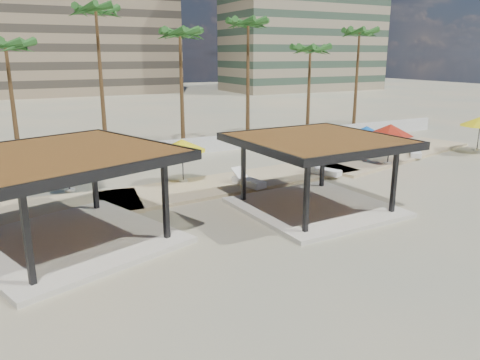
# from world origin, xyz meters

# --- Properties ---
(ground) EXTENTS (200.00, 200.00, 0.00)m
(ground) POSITION_xyz_m (0.00, 0.00, 0.00)
(ground) COLOR tan
(ground) RESTS_ON ground
(promenade) EXTENTS (44.45, 7.97, 0.24)m
(promenade) POSITION_xyz_m (2.00, 7.67, 0.06)
(promenade) COLOR #C6B284
(promenade) RESTS_ON ground
(boundary_wall) EXTENTS (56.00, 0.30, 1.20)m
(boundary_wall) POSITION_xyz_m (0.00, 16.00, 0.60)
(boundary_wall) COLOR silver
(boundary_wall) RESTS_ON ground
(building_mid) EXTENTS (38.00, 16.00, 30.40)m
(building_mid) POSITION_xyz_m (4.00, 78.00, 14.27)
(building_mid) COLOR #847259
(building_mid) RESTS_ON ground
(building_east) EXTENTS (32.00, 15.00, 36.40)m
(building_east) POSITION_xyz_m (48.00, 66.00, 17.27)
(building_east) COLOR gray
(building_east) RESTS_ON ground
(pavilion_central) EXTENTS (7.31, 7.31, 3.57)m
(pavilion_central) POSITION_xyz_m (3.13, 1.07, 2.13)
(pavilion_central) COLOR beige
(pavilion_central) RESTS_ON ground
(pavilion_west) EXTENTS (9.49, 9.49, 3.80)m
(pavilion_west) POSITION_xyz_m (-8.07, 2.14, 2.26)
(pavilion_west) COLOR beige
(pavilion_west) RESTS_ON ground
(umbrella_b) EXTENTS (2.95, 2.95, 2.49)m
(umbrella_b) POSITION_xyz_m (-0.93, 8.25, 2.32)
(umbrella_b) COLOR beige
(umbrella_b) RESTS_ON promenade
(umbrella_c) EXTENTS (3.45, 3.45, 2.70)m
(umbrella_c) POSITION_xyz_m (12.82, 5.99, 2.50)
(umbrella_c) COLOR beige
(umbrella_c) RESTS_ON promenade
(umbrella_d) EXTENTS (2.76, 2.76, 2.38)m
(umbrella_d) POSITION_xyz_m (12.33, 7.68, 2.23)
(umbrella_d) COLOR beige
(umbrella_d) RESTS_ON promenade
(umbrella_f) EXTENTS (4.26, 4.26, 2.90)m
(umbrella_f) POSITION_xyz_m (-7.07, 9.20, 2.68)
(umbrella_f) COLOR beige
(umbrella_f) RESTS_ON promenade
(lounger_b) EXTENTS (1.21, 2.37, 0.86)m
(lounger_b) POSITION_xyz_m (2.06, 5.85, 0.39)
(lounger_b) COLOR white
(lounger_b) RESTS_ON promenade
(lounger_c) EXTENTS (1.48, 2.24, 0.81)m
(lounger_c) POSITION_xyz_m (7.37, 5.85, 0.38)
(lounger_c) COLOR white
(lounger_c) RESTS_ON promenade
(lounger_d) EXTENTS (2.04, 2.04, 0.83)m
(lounger_d) POSITION_xyz_m (16.68, 7.12, 0.38)
(lounger_d) COLOR white
(lounger_d) RESTS_ON promenade
(palm_c) EXTENTS (3.00, 3.00, 8.71)m
(palm_c) POSITION_xyz_m (-9.00, 18.10, 7.58)
(palm_c) COLOR brown
(palm_c) RESTS_ON ground
(palm_d) EXTENTS (3.00, 3.00, 11.12)m
(palm_d) POSITION_xyz_m (-3.00, 18.90, 9.84)
(palm_d) COLOR brown
(palm_d) RESTS_ON ground
(palm_e) EXTENTS (3.00, 3.00, 9.65)m
(palm_e) POSITION_xyz_m (3.00, 18.40, 8.47)
(palm_e) COLOR brown
(palm_e) RESTS_ON ground
(palm_f) EXTENTS (3.00, 3.00, 10.57)m
(palm_f) POSITION_xyz_m (9.00, 18.60, 9.32)
(palm_f) COLOR brown
(palm_f) RESTS_ON ground
(palm_g) EXTENTS (3.00, 3.00, 8.55)m
(palm_g) POSITION_xyz_m (15.00, 18.20, 7.43)
(palm_g) COLOR brown
(palm_g) RESTS_ON ground
(palm_h) EXTENTS (3.00, 3.00, 10.10)m
(palm_h) POSITION_xyz_m (21.00, 18.80, 8.89)
(palm_h) COLOR brown
(palm_h) RESTS_ON ground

